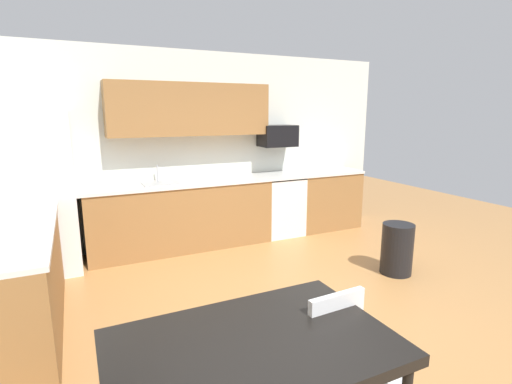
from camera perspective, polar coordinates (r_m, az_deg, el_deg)
ground_plane at (r=3.76m, az=6.91°, el=-18.03°), size 12.00×12.00×0.00m
wall_back at (r=5.70m, az=-7.21°, el=6.53°), size 5.80×0.10×2.70m
cabinet_run_back at (r=5.38m, az=-10.95°, el=-3.65°), size 2.48×0.60×0.90m
cabinet_run_back_right at (r=6.38m, az=10.15°, el=-1.20°), size 1.07×0.60×0.90m
cabinet_run_left at (r=3.84m, az=-31.91°, el=-11.68°), size 0.60×2.00×0.90m
countertop_back at (r=5.43m, az=-5.92°, el=1.72°), size 4.80×0.64×0.04m
countertop_left at (r=3.70m, az=-32.70°, el=-4.94°), size 0.64×2.00×0.04m
upper_cabinets_back at (r=5.37m, az=-9.70°, el=12.02°), size 2.20×0.34×0.70m
refrigerator at (r=5.06m, az=-29.52°, el=-0.37°), size 0.76×0.70×1.86m
oven_range at (r=5.94m, az=3.57°, el=-1.95°), size 0.60×0.60×0.91m
microwave at (r=5.87m, az=3.22°, el=8.34°), size 0.54×0.36×0.32m
sink_basin at (r=5.23m, az=-13.95°, el=0.60°), size 0.48×0.40×0.14m
sink_faucet at (r=5.38m, az=-14.43°, el=2.61°), size 0.02×0.02×0.24m
dining_table at (r=2.06m, az=-0.50°, el=-22.85°), size 1.40×0.90×0.76m
chair_near_table at (r=2.41m, az=13.45°, el=-22.96°), size 0.42×0.42×0.85m
trash_bin at (r=4.81m, az=20.25°, el=-7.93°), size 0.36×0.36×0.60m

